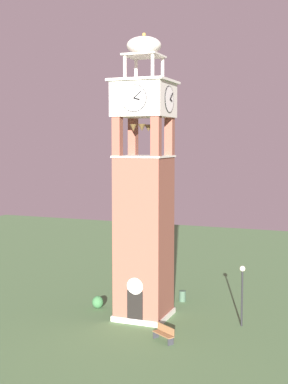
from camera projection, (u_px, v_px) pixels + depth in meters
The scene contains 6 objects.
ground at pixel (144, 317), 36.94m from camera, with size 80.00×80.00×0.00m, color #517547.
clock_tower at pixel (144, 203), 36.21m from camera, with size 3.83×3.83×19.01m.
park_bench at pixel (164, 333), 32.37m from camera, with size 1.58×1.24×0.95m.
lamp_post at pixel (242, 285), 34.83m from camera, with size 0.36×0.36×3.98m.
trash_bin at pixel (182, 296), 40.50m from camera, with size 0.52×0.52×0.80m, color #38513D.
shrub_near_entry at pixel (98, 302), 38.83m from camera, with size 0.82×0.82×0.90m, color #336638.
Camera 1 is at (13.09, -33.52, 11.94)m, focal length 50.58 mm.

